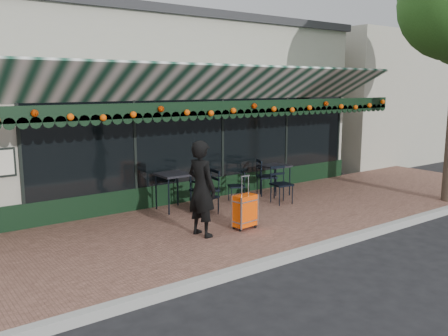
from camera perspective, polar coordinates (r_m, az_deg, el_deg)
ground at (r=8.39m, az=8.35°, el=-10.57°), size 80.00×80.00×0.00m
sidewalk at (r=9.81m, az=0.04°, el=-6.97°), size 18.00×4.00×0.15m
curb at (r=8.32m, az=8.76°, el=-10.23°), size 18.00×0.16×0.15m
restaurant_building at (r=14.51m, az=-13.94°, el=7.03°), size 12.00×9.60×4.50m
neighbor_building_right at (r=23.01m, az=17.57°, el=8.12°), size 12.00×8.00×4.80m
woman at (r=8.74m, az=-2.72°, el=-2.49°), size 0.53×0.72×1.79m
suitcase at (r=9.29m, az=2.53°, el=-5.21°), size 0.49×0.31×1.05m
cafe_table_a at (r=12.12m, az=6.19°, el=-0.01°), size 0.63×0.63×0.78m
cafe_table_b at (r=10.63m, az=-6.14°, el=-1.10°), size 0.68×0.68×0.84m
chair_a_left at (r=11.40m, az=1.49°, el=-2.23°), size 0.50×0.50×0.76m
chair_a_right at (r=12.15m, az=5.15°, el=-1.08°), size 0.62×0.62×0.94m
chair_a_front at (r=11.32m, az=6.96°, el=-2.02°), size 0.51×0.51×0.90m
chair_b_left at (r=10.60m, az=-2.08°, el=-2.67°), size 0.52×0.52×0.93m
chair_b_right at (r=10.77m, az=-2.76°, el=-2.72°), size 0.45×0.45×0.84m
chair_b_front at (r=10.28m, az=-1.93°, el=-3.57°), size 0.47×0.47×0.76m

